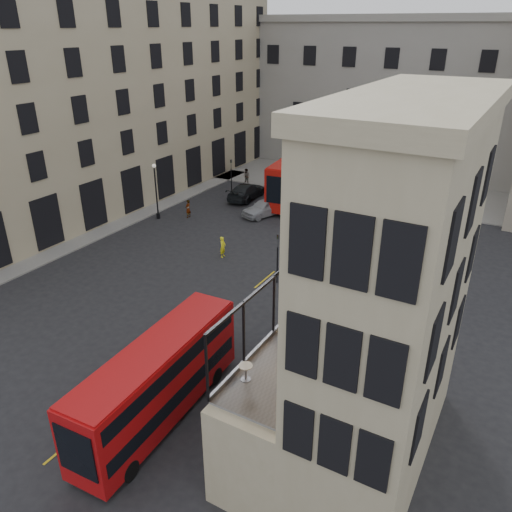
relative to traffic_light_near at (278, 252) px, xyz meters
The scene contains 31 objects.
ground 12.28m from the traffic_light_near, 85.24° to the right, with size 140.00×140.00×0.00m, color black.
host_building_main 17.11m from the traffic_light_near, 47.61° to the right, with size 7.26×11.40×15.10m.
host_frontage 14.15m from the traffic_light_near, 57.99° to the right, with size 3.00×11.00×4.50m, color tan.
cafe_floor 14.31m from the traffic_light_near, 57.99° to the right, with size 3.00×10.00×0.10m, color slate.
building_left 28.61m from the traffic_light_near, 162.87° to the left, with size 14.60×50.60×22.00m.
gateway 36.87m from the traffic_light_near, 96.34° to the left, with size 35.00×10.60×18.00m.
pavement_far 26.58m from the traffic_light_near, 100.89° to the left, with size 40.00×12.00×0.12m, color slate.
pavement_left 21.13m from the traffic_light_near, behind, with size 8.00×48.00×0.12m, color slate.
traffic_light_near is the anchor object (origin of this frame).
traffic_light_far 21.26m from the traffic_light_near, 131.19° to the left, with size 0.16×0.20×3.80m.
street_lamp_a 17.09m from the traffic_light_near, 159.44° to the left, with size 0.36×0.36×5.33m.
street_lamp_b 22.56m from the traffic_light_near, 102.80° to the left, with size 0.36×0.36×5.33m.
bus_near 14.78m from the traffic_light_near, 84.17° to the right, with size 2.83×10.22×4.04m.
bus_far 18.83m from the traffic_light_near, 111.06° to the left, with size 4.06×12.15×4.76m.
car_a 14.11m from the traffic_light_near, 122.39° to the left, with size 1.94×4.83×1.65m, color #9B9FA3.
car_b 11.27m from the traffic_light_near, 88.85° to the left, with size 1.70×4.87×1.60m, color #AF0A11.
car_c 19.29m from the traffic_light_near, 127.39° to the left, with size 2.30×5.65×1.64m, color black.
bicycle 2.61m from the traffic_light_near, 71.10° to the left, with size 0.60×1.73×0.91m, color gray.
cyclist 6.29m from the traffic_light_near, 163.00° to the left, with size 0.63×0.41×1.72m, color #FFF41A.
pedestrian_a 24.70m from the traffic_light_near, 125.86° to the left, with size 0.87×0.68×1.79m, color gray.
pedestrian_b 29.15m from the traffic_light_near, 108.72° to the left, with size 1.22×0.70×1.89m, color gray.
pedestrian_c 23.80m from the traffic_light_near, 91.87° to the left, with size 0.91×0.38×1.55m, color gray.
pedestrian_d 22.46m from the traffic_light_near, 80.01° to the left, with size 0.97×0.63×1.98m, color gray.
pedestrian_e 15.71m from the traffic_light_near, 150.75° to the left, with size 0.64×0.42×1.75m, color gray.
cafe_table_near 16.83m from the traffic_light_near, 66.81° to the right, with size 0.54×0.54×0.67m.
cafe_table_mid 13.76m from the traffic_light_near, 59.50° to the right, with size 0.62×0.62×0.78m.
cafe_table_far 11.54m from the traffic_light_near, 54.35° to the right, with size 0.59×0.59×0.73m.
cafe_chair_a 17.10m from the traffic_light_near, 61.47° to the right, with size 0.47×0.47×0.83m.
cafe_chair_b 15.10m from the traffic_light_near, 56.86° to the right, with size 0.45×0.45×0.88m.
cafe_chair_c 13.70m from the traffic_light_near, 53.41° to the right, with size 0.43×0.43×0.82m.
cafe_chair_d 12.76m from the traffic_light_near, 46.55° to the right, with size 0.52×0.52×0.86m.
Camera 1 is at (13.50, -16.39, 17.00)m, focal length 35.00 mm.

